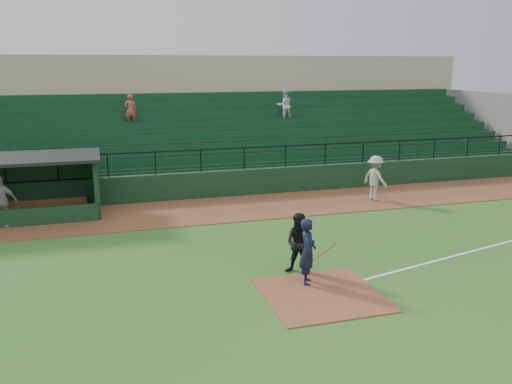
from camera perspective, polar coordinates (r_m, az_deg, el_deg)
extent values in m
plane|color=#2C5D1E|center=(15.20, 5.49, -9.39)|extent=(90.00, 90.00, 0.00)
cube|color=brown|center=(22.40, -2.20, -1.73)|extent=(40.00, 4.00, 0.03)
cube|color=brown|center=(14.35, 7.02, -10.79)|extent=(3.00, 3.00, 0.03)
cube|color=white|center=(20.33, 25.59, -4.71)|extent=(17.49, 4.44, 0.01)
cube|color=black|center=(24.34, -3.52, 0.90)|extent=(36.00, 0.35, 1.20)
cylinder|color=black|center=(24.04, -3.57, 4.63)|extent=(36.00, 0.06, 0.06)
cube|color=slate|center=(28.84, -5.79, 5.26)|extent=(36.00, 9.00, 3.60)
cube|color=#0F391E|center=(28.29, -5.62, 6.03)|extent=(34.56, 8.00, 4.05)
cube|color=slate|center=(36.74, 23.11, 6.49)|extent=(0.35, 9.50, 4.20)
cube|color=tan|center=(35.06, -7.91, 8.96)|extent=(38.00, 3.00, 6.40)
cube|color=slate|center=(33.05, -7.39, 9.58)|extent=(36.00, 2.00, 0.20)
imported|color=silver|center=(30.72, 3.08, 9.19)|extent=(0.87, 0.68, 1.80)
imported|color=#A23F3B|center=(28.99, -13.21, 8.47)|extent=(0.61, 0.40, 1.66)
cube|color=black|center=(22.54, -16.61, 0.77)|extent=(0.20, 2.60, 2.30)
imported|color=black|center=(14.68, 5.53, -6.34)|extent=(0.64, 0.78, 1.86)
cylinder|color=olive|center=(14.65, 7.29, -6.34)|extent=(0.79, 0.34, 0.35)
imported|color=black|center=(15.34, 4.72, -5.56)|extent=(1.11, 1.07, 1.80)
imported|color=#A09B96|center=(23.99, 12.60, 1.45)|extent=(1.10, 1.45, 1.98)
imported|color=gray|center=(21.69, -25.54, -0.91)|extent=(1.18, 0.61, 1.93)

